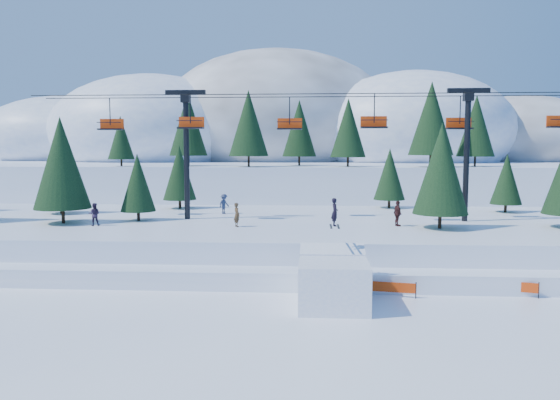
# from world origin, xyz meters

# --- Properties ---
(ground) EXTENTS (160.00, 160.00, 0.00)m
(ground) POSITION_xyz_m (0.00, 0.00, 0.00)
(ground) COLOR white
(ground) RESTS_ON ground
(mid_shelf) EXTENTS (70.00, 22.00, 2.50)m
(mid_shelf) POSITION_xyz_m (0.00, 18.00, 1.25)
(mid_shelf) COLOR white
(mid_shelf) RESTS_ON ground
(berm) EXTENTS (70.00, 6.00, 1.10)m
(berm) POSITION_xyz_m (0.00, 8.00, 0.55)
(berm) COLOR white
(berm) RESTS_ON ground
(mountain_ridge) EXTENTS (119.00, 60.04, 26.46)m
(mountain_ridge) POSITION_xyz_m (-5.07, 73.34, 9.64)
(mountain_ridge) COLOR white
(mountain_ridge) RESTS_ON ground
(jump_kicker) EXTENTS (3.55, 4.83, 5.48)m
(jump_kicker) POSITION_xyz_m (2.24, 2.82, 1.30)
(jump_kicker) COLOR white
(jump_kicker) RESTS_ON ground
(chairlift) EXTENTS (46.00, 3.21, 10.28)m
(chairlift) POSITION_xyz_m (2.06, 18.05, 9.32)
(chairlift) COLOR black
(chairlift) RESTS_ON mid_shelf
(conifer_stand) EXTENTS (63.71, 16.89, 10.33)m
(conifer_stand) POSITION_xyz_m (3.93, 18.51, 6.91)
(conifer_stand) COLOR black
(conifer_stand) RESTS_ON mid_shelf
(distant_skiers) EXTENTS (23.07, 9.08, 1.87)m
(distant_skiers) POSITION_xyz_m (-4.69, 16.78, 3.38)
(distant_skiers) COLOR #2D3753
(distant_skiers) RESTS_ON mid_shelf
(banner_near) EXTENTS (2.82, 0.55, 0.90)m
(banner_near) POSITION_xyz_m (5.41, 4.56, 0.54)
(banner_near) COLOR black
(banner_near) RESTS_ON ground
(banner_far) EXTENTS (2.73, 0.89, 0.90)m
(banner_far) POSITION_xyz_m (12.14, 5.17, 0.54)
(banner_far) COLOR black
(banner_far) RESTS_ON ground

